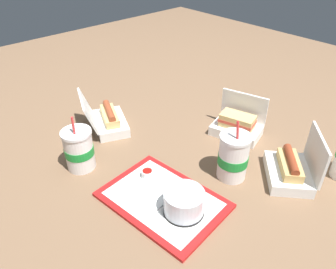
{
  "coord_description": "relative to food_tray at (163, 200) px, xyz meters",
  "views": [
    {
      "loc": [
        0.76,
        -0.72,
        0.75
      ],
      "look_at": [
        -0.0,
        -0.02,
        0.05
      ],
      "focal_mm": 35.0,
      "sensor_mm": 36.0,
      "label": 1
    }
  ],
  "objects": [
    {
      "name": "ketchup_cup",
      "position": [
        -0.11,
        0.03,
        0.02
      ],
      "size": [
        0.04,
        0.04,
        0.02
      ],
      "color": "white",
      "rests_on": "food_tray"
    },
    {
      "name": "cake_container",
      "position": [
        0.08,
        0.01,
        0.04
      ],
      "size": [
        0.12,
        0.12,
        0.07
      ],
      "color": "black",
      "rests_on": "food_tray"
    },
    {
      "name": "ground_plane",
      "position": [
        -0.21,
        0.24,
        -0.01
      ],
      "size": [
        3.2,
        3.2,
        0.0
      ],
      "primitive_type": "plane",
      "color": "brown"
    },
    {
      "name": "plastic_fork",
      "position": [
        -0.04,
        0.08,
        0.01
      ],
      "size": [
        0.11,
        0.05,
        0.0
      ],
      "primitive_type": "cube",
      "rotation": [
        0.0,
        0.0,
        -0.32
      ],
      "color": "white",
      "rests_on": "food_tray"
    },
    {
      "name": "clamshell_hotdog_left",
      "position": [
        -0.47,
        0.11,
        0.03
      ],
      "size": [
        0.25,
        0.23,
        0.16
      ],
      "color": "white",
      "rests_on": "ground_plane"
    },
    {
      "name": "soda_cup_right",
      "position": [
        -0.32,
        -0.1,
        0.07
      ],
      "size": [
        0.1,
        0.1,
        0.21
      ],
      "color": "white",
      "rests_on": "ground_plane"
    },
    {
      "name": "soda_cup_back",
      "position": [
        0.07,
        0.25,
        0.07
      ],
      "size": [
        0.1,
        0.1,
        0.22
      ],
      "color": "white",
      "rests_on": "ground_plane"
    },
    {
      "name": "clamshell_hotdog_corner",
      "position": [
        0.21,
        0.39,
        0.03
      ],
      "size": [
        0.23,
        0.24,
        0.17
      ],
      "color": "white",
      "rests_on": "ground_plane"
    },
    {
      "name": "clamshell_sandwich_right",
      "position": [
        -0.08,
        0.47,
        0.04
      ],
      "size": [
        0.22,
        0.18,
        0.16
      ],
      "color": "white",
      "rests_on": "ground_plane"
    },
    {
      "name": "food_tray",
      "position": [
        0.0,
        0.0,
        0.0
      ],
      "size": [
        0.4,
        0.3,
        0.01
      ],
      "color": "red",
      "rests_on": "ground_plane"
    },
    {
      "name": "napkin_stack",
      "position": [
        -0.02,
        -0.04,
        0.01
      ],
      "size": [
        0.11,
        0.11,
        0.0
      ],
      "primitive_type": "cube",
      "rotation": [
        0.0,
        0.0,
        0.09
      ],
      "color": "white",
      "rests_on": "food_tray"
    }
  ]
}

